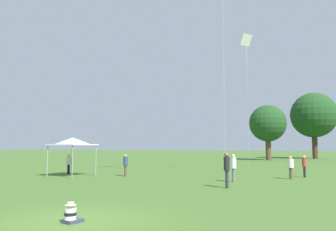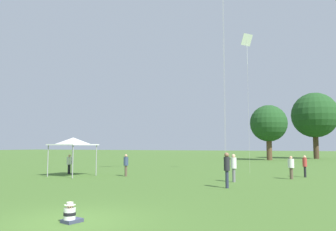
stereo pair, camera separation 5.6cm
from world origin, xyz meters
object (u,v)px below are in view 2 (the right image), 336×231
(person_standing_0, at_px, (126,163))
(person_standing_7, at_px, (234,165))
(person_standing_5, at_px, (291,166))
(distant_tree_1, at_px, (315,115))
(person_standing_4, at_px, (69,163))
(person_standing_6, at_px, (227,166))
(seated_toddler, at_px, (70,214))
(distant_tree_0, at_px, (269,124))
(canopy_tent, at_px, (73,142))
(person_standing_1, at_px, (305,164))
(kite_4, at_px, (247,44))

(person_standing_0, height_order, person_standing_7, person_standing_7)
(person_standing_5, relative_size, distant_tree_1, 0.13)
(person_standing_0, height_order, person_standing_4, person_standing_0)
(person_standing_0, height_order, person_standing_6, person_standing_6)
(seated_toddler, height_order, distant_tree_0, distant_tree_0)
(canopy_tent, distance_m, distant_tree_1, 46.32)
(person_standing_4, height_order, person_standing_7, person_standing_7)
(person_standing_1, height_order, person_standing_5, same)
(person_standing_0, xyz_separation_m, person_standing_1, (12.04, 4.26, -0.03))
(seated_toddler, xyz_separation_m, distant_tree_0, (0.95, 45.71, 5.47))
(seated_toddler, distance_m, person_standing_4, 17.22)
(distant_tree_0, bearing_deg, person_standing_5, -81.68)
(person_standing_5, relative_size, kite_4, 0.13)
(person_standing_7, bearing_deg, distant_tree_0, 158.87)
(person_standing_7, relative_size, distant_tree_0, 0.20)
(person_standing_6, bearing_deg, person_standing_4, -134.69)
(canopy_tent, bearing_deg, person_standing_5, 14.34)
(person_standing_7, distance_m, canopy_tent, 11.88)
(person_standing_5, bearing_deg, canopy_tent, -83.69)
(seated_toddler, height_order, canopy_tent, canopy_tent)
(canopy_tent, bearing_deg, person_standing_4, 136.27)
(distant_tree_1, bearing_deg, person_standing_1, -92.57)
(seated_toddler, distance_m, person_standing_0, 14.47)
(person_standing_1, distance_m, kite_4, 11.08)
(kite_4, bearing_deg, person_standing_0, 34.52)
(person_standing_4, relative_size, distant_tree_1, 0.13)
(person_standing_7, height_order, canopy_tent, canopy_tent)
(seated_toddler, xyz_separation_m, person_standing_5, (5.34, 15.67, 0.65))
(person_standing_4, bearing_deg, canopy_tent, -165.41)
(person_standing_4, bearing_deg, distant_tree_1, -56.23)
(person_standing_5, bearing_deg, person_standing_0, -85.64)
(person_standing_6, bearing_deg, person_standing_1, 126.05)
(kite_4, xyz_separation_m, distant_tree_1, (5.88, 34.53, -3.32))
(distant_tree_0, bearing_deg, person_standing_1, -79.51)
(distant_tree_0, bearing_deg, person_standing_7, -87.88)
(person_standing_0, bearing_deg, person_standing_5, 88.28)
(person_standing_4, bearing_deg, person_standing_6, -137.40)
(person_standing_0, xyz_separation_m, distant_tree_1, (13.70, 41.27, 6.59))
(person_standing_6, xyz_separation_m, distant_tree_0, (-1.48, 36.28, 4.57))
(person_standing_0, bearing_deg, canopy_tent, -84.13)
(seated_toddler, xyz_separation_m, canopy_tent, (-9.59, 11.86, 2.28))
(person_standing_6, bearing_deg, person_standing_7, 155.84)
(seated_toddler, height_order, person_standing_7, person_standing_7)
(person_standing_0, height_order, distant_tree_1, distant_tree_1)
(person_standing_4, bearing_deg, kite_4, -94.23)
(person_standing_4, bearing_deg, person_standing_5, -113.14)
(person_standing_1, bearing_deg, person_standing_4, 41.86)
(person_standing_6, xyz_separation_m, canopy_tent, (-12.02, 2.42, 1.38))
(canopy_tent, xyz_separation_m, kite_4, (11.55, 8.10, 8.34))
(person_standing_7, bearing_deg, person_standing_6, -18.44)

